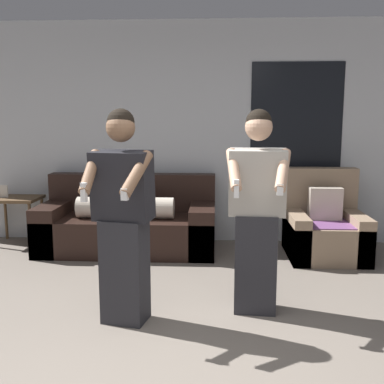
{
  "coord_description": "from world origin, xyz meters",
  "views": [
    {
      "loc": [
        0.29,
        -2.28,
        1.53
      ],
      "look_at": [
        0.11,
        1.06,
        0.98
      ],
      "focal_mm": 42.0,
      "sensor_mm": 36.0,
      "label": 1
    }
  ],
  "objects_px": {
    "side_table": "(16,204)",
    "person_right": "(257,213)",
    "armchair": "(324,228)",
    "couch": "(129,224)",
    "person_left": "(123,218)"
  },
  "relations": [
    {
      "from": "side_table",
      "to": "person_right",
      "type": "relative_size",
      "value": 0.45
    },
    {
      "from": "armchair",
      "to": "side_table",
      "type": "xyz_separation_m",
      "value": [
        -3.67,
        0.31,
        0.19
      ]
    },
    {
      "from": "couch",
      "to": "armchair",
      "type": "bearing_deg",
      "value": -3.14
    },
    {
      "from": "person_left",
      "to": "person_right",
      "type": "bearing_deg",
      "value": 13.46
    },
    {
      "from": "armchair",
      "to": "person_left",
      "type": "relative_size",
      "value": 0.6
    },
    {
      "from": "side_table",
      "to": "person_left",
      "type": "distance_m",
      "value": 2.75
    },
    {
      "from": "side_table",
      "to": "person_left",
      "type": "relative_size",
      "value": 0.45
    },
    {
      "from": "side_table",
      "to": "person_right",
      "type": "height_order",
      "value": "person_right"
    },
    {
      "from": "couch",
      "to": "person_left",
      "type": "bearing_deg",
      "value": -79.92
    },
    {
      "from": "person_left",
      "to": "person_right",
      "type": "distance_m",
      "value": 1.03
    },
    {
      "from": "couch",
      "to": "side_table",
      "type": "bearing_deg",
      "value": 172.53
    },
    {
      "from": "couch",
      "to": "person_right",
      "type": "xyz_separation_m",
      "value": [
        1.34,
        -1.66,
        0.5
      ]
    },
    {
      "from": "side_table",
      "to": "person_right",
      "type": "xyz_separation_m",
      "value": [
        2.77,
        -1.85,
        0.31
      ]
    },
    {
      "from": "armchair",
      "to": "person_left",
      "type": "bearing_deg",
      "value": -136.95
    },
    {
      "from": "armchair",
      "to": "side_table",
      "type": "distance_m",
      "value": 3.69
    }
  ]
}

